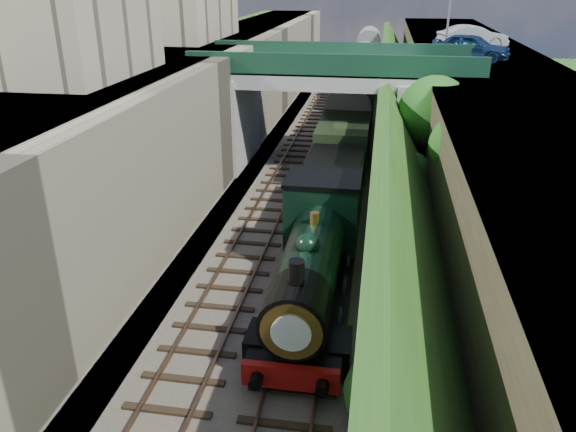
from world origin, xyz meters
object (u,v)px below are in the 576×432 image
at_px(tender, 332,194).
at_px(lamppost, 451,1).
at_px(tree, 436,114).
at_px(road_bridge, 343,103).
at_px(car_blue, 471,47).
at_px(car_silver, 472,37).
at_px(locomotive, 313,262).

bearing_deg(tender, lamppost, 66.89).
bearing_deg(tree, tender, -139.26).
relative_size(road_bridge, car_blue, 3.45).
height_order(tree, tender, tree).
bearing_deg(car_silver, tender, 139.85).
bearing_deg(lamppost, car_blue, -48.25).
distance_m(road_bridge, tree, 6.80).
distance_m(lamppost, car_blue, 3.20).
bearing_deg(road_bridge, tree, -42.78).
height_order(lamppost, tender, lamppost).
bearing_deg(tender, tree, 40.74).
height_order(road_bridge, tender, road_bridge).
distance_m(lamppost, car_silver, 5.94).
xyz_separation_m(tree, lamppost, (1.13, 9.63, 4.92)).
xyz_separation_m(lamppost, locomotive, (-5.84, -21.06, -7.67)).
height_order(road_bridge, car_blue, car_blue).
bearing_deg(tree, road_bridge, 137.22).
height_order(tree, lamppost, lamppost).
height_order(car_blue, tender, car_blue).
distance_m(locomotive, tender, 7.37).
relative_size(tree, tender, 1.10).
relative_size(car_silver, tender, 0.80).
height_order(tree, locomotive, tree).
bearing_deg(car_blue, lamppost, 61.49).
bearing_deg(tree, locomotive, -112.42).
xyz_separation_m(road_bridge, tender, (0.26, -8.66, -2.46)).
relative_size(car_blue, car_silver, 0.97).
height_order(road_bridge, car_silver, car_silver).
distance_m(car_blue, locomotive, 21.48).
distance_m(car_blue, car_silver, 6.43).
bearing_deg(car_blue, tree, -176.89).
height_order(road_bridge, locomotive, road_bridge).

